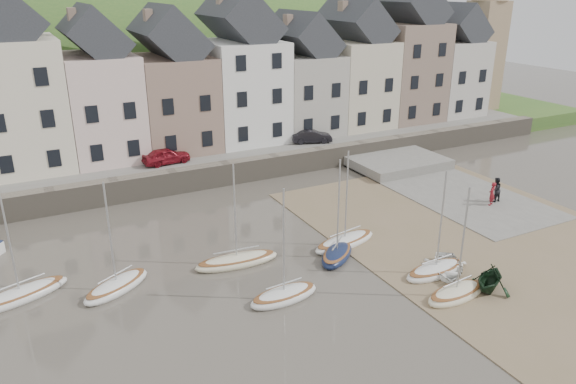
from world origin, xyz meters
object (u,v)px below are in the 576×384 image
rowboat_white (447,268)px  rowboat_green (490,278)px  car_left (166,156)px  person_red (492,194)px  person_dark (496,190)px  sailboat_0 (20,295)px  car_right (312,136)px

rowboat_white → rowboat_green: bearing=-36.3°
rowboat_white → car_left: (-9.61, 22.07, 1.83)m
person_red → person_dark: size_ratio=0.94×
sailboat_0 → rowboat_white: sailboat_0 is taller
rowboat_white → person_dark: person_dark is taller
car_right → rowboat_white: bearing=-171.1°
sailboat_0 → person_dark: size_ratio=3.39×
rowboat_white → rowboat_green: 2.47m
car_right → person_red: bearing=-140.7°
person_dark → rowboat_green: bearing=42.2°
person_dark → person_red: bearing=26.6°
car_left → sailboat_0: bearing=134.8°
person_red → person_dark: (0.77, 0.38, 0.06)m
rowboat_green → car_left: size_ratio=0.71×
rowboat_white → sailboat_0: bearing=-164.4°
person_dark → car_right: bearing=-66.4°
sailboat_0 → rowboat_green: sailboat_0 is taller
person_dark → car_left: bearing=-37.3°
rowboat_white → car_left: size_ratio=0.90×
sailboat_0 → person_red: size_ratio=3.60×
car_right → sailboat_0: bearing=137.8°
sailboat_0 → car_left: size_ratio=1.66×
rowboat_green → rowboat_white: bearing=169.0°
rowboat_green → person_dark: (9.85, 8.82, 0.28)m
rowboat_white → person_dark: (10.57, 6.48, 0.64)m
sailboat_0 → person_dark: bearing=-3.0°
person_red → person_dark: bearing=-178.3°
sailboat_0 → person_dark: (31.88, -1.66, 0.79)m
sailboat_0 → person_red: (31.11, -2.04, 0.74)m
sailboat_0 → rowboat_green: (22.02, -10.48, 0.51)m
person_dark → car_left: size_ratio=0.49×
rowboat_green → car_left: (-10.34, 24.41, 1.48)m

